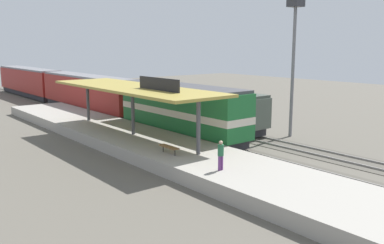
{
  "coord_description": "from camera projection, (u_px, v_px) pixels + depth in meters",
  "views": [
    {
      "loc": [
        -21.49,
        -28.02,
        7.85
      ],
      "look_at": [
        -1.38,
        -3.42,
        2.0
      ],
      "focal_mm": 39.01,
      "sensor_mm": 36.0,
      "label": 1
    }
  ],
  "objects": [
    {
      "name": "platform_bench",
      "position": [
        169.0,
        147.0,
        27.05
      ],
      "size": [
        0.44,
        1.7,
        0.5
      ],
      "color": "#333338",
      "rests_on": "platform"
    },
    {
      "name": "track_near",
      "position": [
        179.0,
        137.0,
        36.13
      ],
      "size": [
        3.2,
        110.0,
        0.16
      ],
      "color": "#4E4941",
      "rests_on": "ground"
    },
    {
      "name": "station_canopy",
      "position": [
        133.0,
        89.0,
        32.38
      ],
      "size": [
        5.2,
        18.0,
        4.7
      ],
      "color": "#47474C",
      "rests_on": "platform"
    },
    {
      "name": "passenger_carriage_front",
      "position": [
        88.0,
        93.0,
        49.26
      ],
      "size": [
        2.9,
        20.0,
        4.24
      ],
      "color": "#28282D",
      "rests_on": "track_near"
    },
    {
      "name": "ground_plane",
      "position": [
        197.0,
        134.0,
        37.38
      ],
      "size": [
        120.0,
        120.0,
        0.0
      ],
      "primitive_type": "plane",
      "color": "#5B564C"
    },
    {
      "name": "person_waiting",
      "position": [
        221.0,
        154.0,
        23.42
      ],
      "size": [
        0.34,
        0.34,
        1.71
      ],
      "color": "#663375",
      "rests_on": "platform"
    },
    {
      "name": "passenger_carriage_rear",
      "position": [
        29.0,
        81.0,
        65.1
      ],
      "size": [
        2.9,
        20.0,
        4.24
      ],
      "color": "#28282D",
      "rests_on": "track_near"
    },
    {
      "name": "freight_car",
      "position": [
        212.0,
        109.0,
        39.29
      ],
      "size": [
        2.8,
        12.0,
        3.54
      ],
      "color": "#28282D",
      "rests_on": "track_far"
    },
    {
      "name": "platform",
      "position": [
        134.0,
        140.0,
        33.19
      ],
      "size": [
        6.0,
        44.0,
        0.9
      ],
      "primitive_type": "cube",
      "color": "#9E998E",
      "rests_on": "ground"
    },
    {
      "name": "track_far",
      "position": [
        218.0,
        130.0,
        38.99
      ],
      "size": [
        3.2,
        110.0,
        0.16
      ],
      "color": "#4E4941",
      "rests_on": "ground"
    },
    {
      "name": "light_mast",
      "position": [
        294.0,
        39.0,
        35.06
      ],
      "size": [
        1.1,
        1.1,
        11.7
      ],
      "color": "slate",
      "rests_on": "ground"
    },
    {
      "name": "locomotive",
      "position": [
        181.0,
        110.0,
        35.53
      ],
      "size": [
        2.93,
        14.43,
        4.44
      ],
      "color": "#28282D",
      "rests_on": "track_near"
    }
  ]
}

